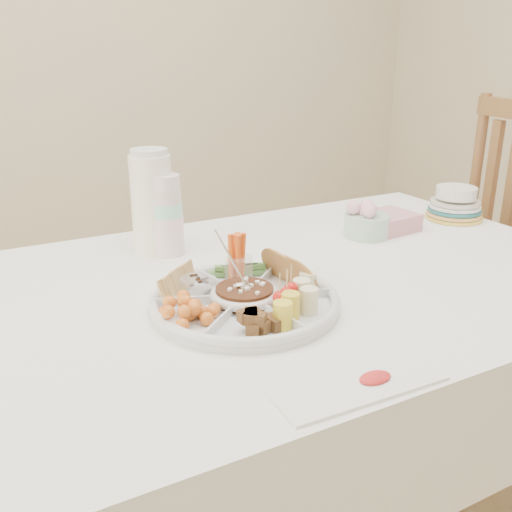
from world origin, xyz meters
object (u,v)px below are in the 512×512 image
chair (455,264)px  thermos (152,201)px  dining_table (294,410)px  party_tray (245,298)px  plate_stack (455,202)px

chair → thermos: (-1.05, 0.07, 0.34)m
chair → thermos: size_ratio=4.08×
dining_table → party_tray: bearing=-151.2°
dining_table → chair: chair is taller
party_tray → thermos: bearing=96.4°
chair → dining_table: bearing=-151.8°
chair → party_tray: bearing=-149.4°
dining_table → plate_stack: plate_stack is taller
dining_table → plate_stack: bearing=13.6°
thermos → dining_table: bearing=-52.3°
thermos → chair: bearing=-3.6°
dining_table → chair: size_ratio=1.37×
party_tray → thermos: size_ratio=1.40×
chair → thermos: chair is taller
dining_table → party_tray: (-0.20, -0.11, 0.40)m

